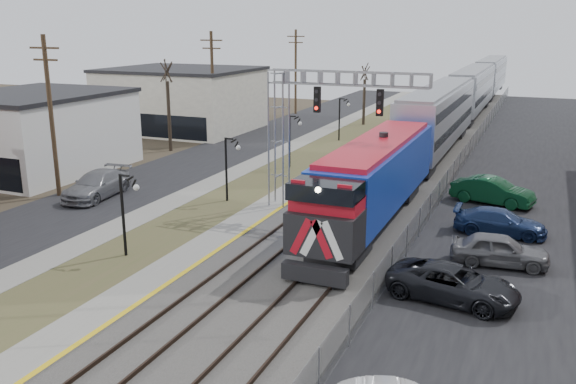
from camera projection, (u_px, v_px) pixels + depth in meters
The scene contains 19 objects.
street_west at pixel (184, 167), 46.61m from camera, with size 7.00×120.00×0.04m, color black.
sidewalk at pixel (236, 172), 44.92m from camera, with size 2.00×120.00×0.08m, color gray.
grass_median at pixel (274, 176), 43.80m from camera, with size 4.00×120.00×0.06m, color #4A4E29.
platform at pixel (313, 179), 42.65m from camera, with size 2.00×120.00×0.24m, color gray.
ballast_bed at pixel (382, 186), 40.79m from camera, with size 8.00×120.00×0.20m, color #595651.
platform_edge at pixel (324, 178), 42.29m from camera, with size 0.24×120.00×0.01m, color gold.
track_near at pixel (354, 181), 41.49m from camera, with size 1.58×120.00×0.15m.
track_far at pixel (405, 186), 40.18m from camera, with size 1.58×120.00×0.15m.
train at pixel (463, 100), 63.80m from camera, with size 3.00×85.85×5.33m.
signal_gantry at pixel (307, 116), 34.15m from camera, with size 9.00×1.07×8.15m.
lampposts at pixel (127, 214), 28.43m from camera, with size 0.14×62.14×4.00m.
utility_poles at pixel (51, 118), 37.52m from camera, with size 0.28×80.28×10.00m.
fence at pixel (447, 182), 39.03m from camera, with size 0.04×120.00×1.60m, color gray.
bare_trees at pixel (196, 124), 49.81m from camera, with size 12.30×42.30×5.95m.
car_lot_c at pixel (453, 284), 23.88m from camera, with size 2.35×5.10×1.42m, color black.
car_lot_d at pixel (500, 223), 31.43m from camera, with size 1.88×4.62×1.34m, color navy.
car_lot_e at pixel (500, 250), 27.40m from camera, with size 1.73×4.30×1.47m, color slate.
car_lot_f at pixel (492, 192), 36.81m from camera, with size 1.68×4.83×1.59m, color #0C3F21.
car_street_b at pixel (97, 185), 38.25m from camera, with size 2.24×5.51×1.60m, color slate.
Camera 1 is at (13.46, -3.80, 10.55)m, focal length 38.00 mm.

